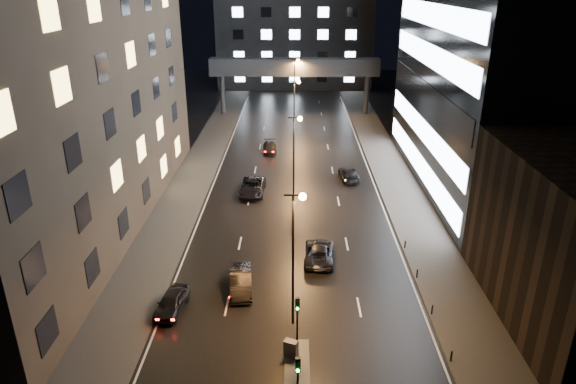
% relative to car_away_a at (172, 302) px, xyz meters
% --- Properties ---
extents(ground, '(160.00, 160.00, 0.00)m').
position_rel_car_away_a_xyz_m(ground, '(9.00, 30.61, -0.74)').
color(ground, black).
rests_on(ground, ground).
extents(sidewalk_left, '(5.00, 110.00, 0.15)m').
position_rel_car_away_a_xyz_m(sidewalk_left, '(-3.50, 25.61, -0.66)').
color(sidewalk_left, '#383533').
rests_on(sidewalk_left, ground).
extents(sidewalk_right, '(5.00, 110.00, 0.15)m').
position_rel_car_away_a_xyz_m(sidewalk_right, '(21.50, 25.61, -0.66)').
color(sidewalk_right, '#383533').
rests_on(sidewalk_right, ground).
extents(building_left, '(15.00, 48.00, 40.00)m').
position_rel_car_away_a_xyz_m(building_left, '(-13.50, 14.61, 19.26)').
color(building_left, '#2D2319').
rests_on(building_left, ground).
extents(building_far, '(34.00, 14.00, 25.00)m').
position_rel_car_away_a_xyz_m(building_far, '(9.00, 88.61, 11.76)').
color(building_far, '#333335').
rests_on(building_far, ground).
extents(skybridge, '(30.00, 3.00, 10.00)m').
position_rel_car_away_a_xyz_m(skybridge, '(9.00, 60.61, 7.60)').
color(skybridge, '#333335').
rests_on(skybridge, ground).
extents(median_island, '(1.60, 8.00, 0.15)m').
position_rel_car_away_a_xyz_m(median_island, '(9.30, -7.39, -0.66)').
color(median_island, '#383533').
rests_on(median_island, ground).
extents(traffic_signal_near, '(0.28, 0.34, 4.40)m').
position_rel_car_away_a_xyz_m(traffic_signal_near, '(9.30, -4.90, 2.36)').
color(traffic_signal_near, black).
rests_on(traffic_signal_near, median_island).
extents(traffic_signal_far, '(0.28, 0.34, 4.40)m').
position_rel_car_away_a_xyz_m(traffic_signal_far, '(9.30, -10.40, 2.36)').
color(traffic_signal_far, black).
rests_on(traffic_signal_far, median_island).
extents(bollard_row, '(0.12, 25.12, 0.90)m').
position_rel_car_away_a_xyz_m(bollard_row, '(19.20, -2.89, -0.29)').
color(bollard_row, black).
rests_on(bollard_row, ground).
extents(streetlight_near, '(1.45, 0.50, 10.15)m').
position_rel_car_away_a_xyz_m(streetlight_near, '(9.16, -1.39, 5.76)').
color(streetlight_near, black).
rests_on(streetlight_near, ground).
extents(streetlight_mid_a, '(1.45, 0.50, 10.15)m').
position_rel_car_away_a_xyz_m(streetlight_mid_a, '(9.16, 18.61, 5.76)').
color(streetlight_mid_a, black).
rests_on(streetlight_mid_a, ground).
extents(streetlight_mid_b, '(1.45, 0.50, 10.15)m').
position_rel_car_away_a_xyz_m(streetlight_mid_b, '(9.16, 38.61, 5.76)').
color(streetlight_mid_b, black).
rests_on(streetlight_mid_b, ground).
extents(streetlight_far, '(1.45, 0.50, 10.15)m').
position_rel_car_away_a_xyz_m(streetlight_far, '(9.16, 58.61, 5.76)').
color(streetlight_far, black).
rests_on(streetlight_far, ground).
extents(car_away_a, '(2.28, 4.51, 1.47)m').
position_rel_car_away_a_xyz_m(car_away_a, '(0.00, 0.00, 0.00)').
color(car_away_a, black).
rests_on(car_away_a, ground).
extents(car_away_b, '(2.24, 5.05, 1.61)m').
position_rel_car_away_a_xyz_m(car_away_b, '(4.86, 2.82, 0.07)').
color(car_away_b, black).
rests_on(car_away_b, ground).
extents(car_away_c, '(2.95, 5.98, 1.63)m').
position_rel_car_away_a_xyz_m(car_away_c, '(4.26, 22.63, 0.08)').
color(car_away_c, black).
rests_on(car_away_c, ground).
extents(car_away_d, '(2.18, 4.74, 1.34)m').
position_rel_car_away_a_xyz_m(car_away_d, '(5.55, 38.11, -0.06)').
color(car_away_d, black).
rests_on(car_away_d, ground).
extents(car_toward_a, '(2.84, 5.55, 1.50)m').
position_rel_car_away_a_xyz_m(car_toward_a, '(11.27, 7.67, 0.01)').
color(car_toward_a, black).
rests_on(car_toward_a, ground).
extents(car_toward_b, '(2.49, 5.17, 1.45)m').
position_rel_car_away_a_xyz_m(car_toward_b, '(15.79, 27.34, -0.01)').
color(car_toward_b, black).
rests_on(car_toward_b, ground).
extents(utility_cabinet, '(1.01, 0.81, 1.21)m').
position_rel_car_away_a_xyz_m(utility_cabinet, '(8.90, -5.08, 0.02)').
color(utility_cabinet, '#454548').
rests_on(utility_cabinet, median_island).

